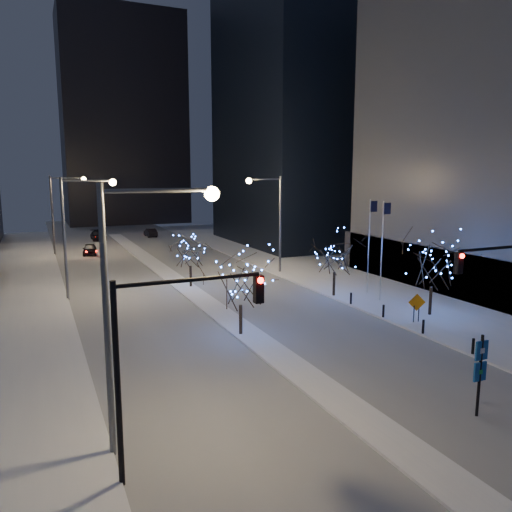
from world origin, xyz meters
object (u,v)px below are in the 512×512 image
street_lamp_w_far (61,204)px  holiday_tree_plaza_far (335,252)px  holiday_tree_median_far (190,252)px  street_lamp_w_near (135,281)px  street_lamp_w_mid (77,221)px  traffic_signal_east (509,288)px  car_mid (151,233)px  holiday_tree_median_near (240,280)px  wayfinding_sign (480,367)px  street_lamp_east (272,211)px  construction_sign (417,305)px  car_far (98,235)px  holiday_tree_plaza_near (433,262)px  car_near (90,249)px  traffic_signal_west (164,343)px

street_lamp_w_far → holiday_tree_plaza_far: 38.46m
holiday_tree_median_far → street_lamp_w_near: bearing=-110.6°
street_lamp_w_mid → holiday_tree_plaza_far: bearing=-22.6°
holiday_tree_median_far → traffic_signal_east: bearing=-72.1°
car_mid → holiday_tree_median_far: bearing=82.0°
holiday_tree_median_near → wayfinding_sign: holiday_tree_median_near is taller
street_lamp_east → street_lamp_w_near: bearing=-124.2°
wayfinding_sign → construction_sign: wayfinding_sign is taller
street_lamp_east → holiday_tree_median_far: (-9.58, -2.88, -3.11)m
holiday_tree_median_far → holiday_tree_plaza_far: (10.00, -8.19, 0.48)m
traffic_signal_east → holiday_tree_plaza_far: 18.02m
car_far → holiday_tree_median_far: size_ratio=1.05×
car_far → holiday_tree_median_far: (3.71, -37.39, 2.61)m
holiday_tree_plaza_near → holiday_tree_plaza_far: (-3.25, 7.72, -0.20)m
street_lamp_w_near → construction_sign: size_ratio=5.00×
car_mid → holiday_tree_median_far: 38.63m
street_lamp_w_mid → holiday_tree_median_far: bearing=0.7°
street_lamp_east → construction_sign: bearing=-85.8°
car_near → street_lamp_w_near: bearing=-86.0°
holiday_tree_median_near → construction_sign: holiday_tree_median_near is taller
street_lamp_east → holiday_tree_plaza_far: street_lamp_east is taller
car_far → car_mid: bearing=5.9°
holiday_tree_median_near → wayfinding_sign: bearing=-69.7°
traffic_signal_west → street_lamp_w_near: bearing=104.0°
holiday_tree_median_far → wayfinding_sign: bearing=-81.6°
car_mid → holiday_tree_plaza_far: (5.38, -46.45, 3.14)m
traffic_signal_west → street_lamp_east: bearing=58.3°
traffic_signal_east → car_mid: (-3.82, 64.38, -4.08)m
holiday_tree_plaza_near → street_lamp_w_far: bearing=119.1°
car_near → wayfinding_sign: 52.80m
street_lamp_w_mid → traffic_signal_west: street_lamp_w_mid is taller
holiday_tree_median_far → holiday_tree_plaza_near: bearing=-50.2°
traffic_signal_west → car_far: size_ratio=1.39×
car_near → holiday_tree_median_far: (6.41, -23.27, 2.64)m
traffic_signal_west → car_mid: 66.90m
street_lamp_w_mid → car_far: (5.73, 37.50, -5.77)m
street_lamp_w_mid → street_lamp_east: bearing=9.0°
street_lamp_w_far → construction_sign: (20.47, -41.85, -5.14)m
car_near → wayfinding_sign: size_ratio=1.13×
street_lamp_w_far → construction_sign: 46.87m
car_near → holiday_tree_median_near: (5.41, -37.66, 2.98)m
street_lamp_w_mid → car_near: bearing=82.6°
car_near → holiday_tree_median_far: bearing=-67.0°
traffic_signal_east → car_far: 64.78m
street_lamp_w_far → street_lamp_w_near: bearing=-90.0°
car_far → holiday_tree_plaza_far: size_ratio=0.87×
car_mid → wayfinding_sign: wayfinding_sign is taller
holiday_tree_plaza_far → construction_sign: holiday_tree_plaza_far is taller
street_lamp_w_near → wayfinding_sign: size_ratio=2.75×
holiday_tree_median_near → holiday_tree_median_far: (1.00, 14.40, -0.34)m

